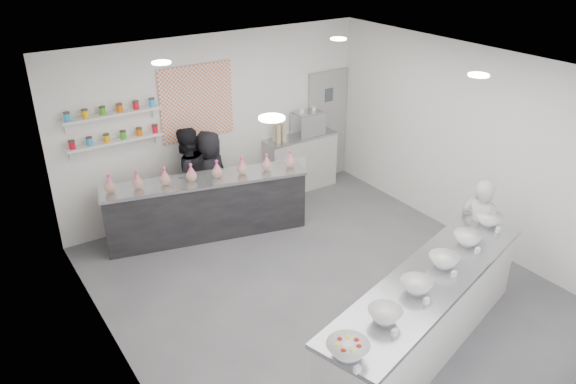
% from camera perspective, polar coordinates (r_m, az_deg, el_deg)
% --- Properties ---
extents(floor, '(6.00, 6.00, 0.00)m').
position_cam_1_polar(floor, '(7.91, 3.45, -9.53)').
color(floor, '#515156').
rests_on(floor, ground).
extents(ceiling, '(6.00, 6.00, 0.00)m').
position_cam_1_polar(ceiling, '(6.64, 4.15, 12.06)').
color(ceiling, white).
rests_on(ceiling, floor).
extents(back_wall, '(5.50, 0.00, 5.50)m').
position_cam_1_polar(back_wall, '(9.52, -7.21, 6.84)').
color(back_wall, white).
rests_on(back_wall, floor).
extents(left_wall, '(0.00, 6.00, 6.00)m').
position_cam_1_polar(left_wall, '(6.08, -17.54, -5.91)').
color(left_wall, white).
rests_on(left_wall, floor).
extents(right_wall, '(0.00, 6.00, 6.00)m').
position_cam_1_polar(right_wall, '(8.96, 18.01, 4.50)').
color(right_wall, white).
rests_on(right_wall, floor).
extents(back_door, '(0.88, 0.04, 2.10)m').
position_cam_1_polar(back_door, '(10.80, 4.00, 6.77)').
color(back_door, gray).
rests_on(back_door, floor).
extents(pattern_panel, '(1.25, 0.03, 1.20)m').
position_cam_1_polar(pattern_panel, '(9.22, -9.25, 9.01)').
color(pattern_panel, orange).
rests_on(pattern_panel, back_wall).
extents(jar_shelf_lower, '(1.45, 0.22, 0.04)m').
position_cam_1_polar(jar_shelf_lower, '(8.82, -17.15, 4.97)').
color(jar_shelf_lower, silver).
rests_on(jar_shelf_lower, back_wall).
extents(jar_shelf_upper, '(1.45, 0.22, 0.04)m').
position_cam_1_polar(jar_shelf_upper, '(8.69, -17.51, 7.55)').
color(jar_shelf_upper, silver).
rests_on(jar_shelf_upper, back_wall).
extents(preserve_jars, '(1.45, 0.10, 0.56)m').
position_cam_1_polar(preserve_jars, '(8.71, -17.35, 6.65)').
color(preserve_jars, red).
rests_on(preserve_jars, jar_shelf_lower).
extents(downlight_0, '(0.24, 0.24, 0.02)m').
position_cam_1_polar(downlight_0, '(5.09, -1.66, 7.52)').
color(downlight_0, white).
rests_on(downlight_0, ceiling).
extents(downlight_1, '(0.24, 0.24, 0.02)m').
position_cam_1_polar(downlight_1, '(6.92, 18.80, 11.18)').
color(downlight_1, white).
rests_on(downlight_1, ceiling).
extents(downlight_2, '(0.24, 0.24, 0.02)m').
position_cam_1_polar(downlight_2, '(7.35, -12.74, 12.70)').
color(downlight_2, white).
rests_on(downlight_2, ceiling).
extents(downlight_3, '(0.24, 0.24, 0.02)m').
position_cam_1_polar(downlight_3, '(8.72, 5.14, 15.24)').
color(downlight_3, white).
rests_on(downlight_3, ceiling).
extents(prep_counter, '(3.59, 1.75, 0.96)m').
position_cam_1_polar(prep_counter, '(6.85, 13.78, -11.82)').
color(prep_counter, '#B6B6B1').
rests_on(prep_counter, floor).
extents(back_bar, '(3.21, 1.33, 0.98)m').
position_cam_1_polar(back_bar, '(8.95, -8.25, -1.56)').
color(back_bar, black).
rests_on(back_bar, floor).
extents(sneeze_guard, '(3.03, 0.77, 0.27)m').
position_cam_1_polar(sneeze_guard, '(8.44, -8.13, 1.38)').
color(sneeze_guard, white).
rests_on(sneeze_guard, back_bar).
extents(espresso_ledge, '(1.40, 0.45, 1.04)m').
position_cam_1_polar(espresso_ledge, '(10.43, 1.25, 3.01)').
color(espresso_ledge, '#B6B6B1').
rests_on(espresso_ledge, floor).
extents(espresso_machine, '(0.54, 0.37, 0.41)m').
position_cam_1_polar(espresso_machine, '(10.26, 2.03, 6.94)').
color(espresso_machine, '#93969E').
rests_on(espresso_machine, espresso_ledge).
extents(cup_stacks, '(0.24, 0.24, 0.32)m').
position_cam_1_polar(cup_stacks, '(9.95, -0.86, 6.06)').
color(cup_stacks, tan).
rests_on(cup_stacks, espresso_ledge).
extents(prep_bowls, '(3.59, 1.45, 0.14)m').
position_cam_1_polar(prep_bowls, '(6.53, 14.29, -8.00)').
color(prep_bowls, white).
rests_on(prep_bowls, prep_counter).
extents(label_cards, '(3.31, 0.04, 0.07)m').
position_cam_1_polar(label_cards, '(6.22, 16.57, -10.65)').
color(label_cards, white).
rests_on(label_cards, prep_counter).
extents(cookie_bags, '(2.92, 0.88, 0.29)m').
position_cam_1_polar(cookie_bags, '(8.68, -8.52, 2.15)').
color(cookie_bags, '#DA657C').
rests_on(cookie_bags, back_bar).
extents(woman_prep, '(0.50, 0.64, 1.54)m').
position_cam_1_polar(woman_prep, '(8.06, 18.77, -3.82)').
color(woman_prep, '#BBBBB5').
rests_on(woman_prep, floor).
extents(staff_left, '(0.92, 0.77, 1.70)m').
position_cam_1_polar(staff_left, '(9.13, -10.19, 1.36)').
color(staff_left, black).
rests_on(staff_left, floor).
extents(staff_right, '(0.89, 0.72, 1.56)m').
position_cam_1_polar(staff_right, '(9.30, -7.95, 1.53)').
color(staff_right, black).
rests_on(staff_right, floor).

